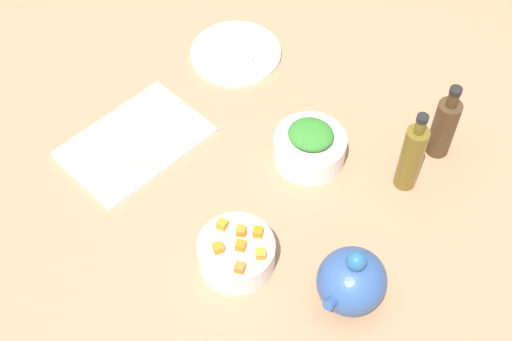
# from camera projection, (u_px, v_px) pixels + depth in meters

# --- Properties ---
(tabletop) EXTENTS (1.90, 1.90, 0.03)m
(tabletop) POSITION_uv_depth(u_px,v_px,m) (256.00, 189.00, 1.45)
(tabletop) COLOR #A07252
(tabletop) RESTS_ON ground
(cutting_board) EXTENTS (0.32, 0.23, 0.01)m
(cutting_board) POSITION_uv_depth(u_px,v_px,m) (135.00, 142.00, 1.51)
(cutting_board) COLOR white
(cutting_board) RESTS_ON tabletop
(plate_tofu) EXTENTS (0.22, 0.22, 0.01)m
(plate_tofu) POSITION_uv_depth(u_px,v_px,m) (236.00, 53.00, 1.67)
(plate_tofu) COLOR white
(plate_tofu) RESTS_ON tabletop
(bowl_greens) EXTENTS (0.15, 0.15, 0.06)m
(bowl_greens) POSITION_uv_depth(u_px,v_px,m) (309.00, 149.00, 1.46)
(bowl_greens) COLOR white
(bowl_greens) RESTS_ON tabletop
(bowl_carrots) EXTENTS (0.15, 0.15, 0.06)m
(bowl_carrots) POSITION_uv_depth(u_px,v_px,m) (236.00, 253.00, 1.31)
(bowl_carrots) COLOR white
(bowl_carrots) RESTS_ON tabletop
(teapot) EXTENTS (0.15, 0.13, 0.15)m
(teapot) POSITION_uv_depth(u_px,v_px,m) (352.00, 281.00, 1.24)
(teapot) COLOR #2F508E
(teapot) RESTS_ON tabletop
(bottle_0) EXTENTS (0.05, 0.05, 0.19)m
(bottle_0) POSITION_uv_depth(u_px,v_px,m) (444.00, 126.00, 1.44)
(bottle_0) COLOR #442E1B
(bottle_0) RESTS_ON tabletop
(bottle_1) EXTENTS (0.05, 0.05, 0.21)m
(bottle_1) POSITION_uv_depth(u_px,v_px,m) (411.00, 157.00, 1.38)
(bottle_1) COLOR brown
(bottle_1) RESTS_ON tabletop
(carrot_cube_0) EXTENTS (0.03, 0.03, 0.02)m
(carrot_cube_0) POSITION_uv_depth(u_px,v_px,m) (260.00, 254.00, 1.26)
(carrot_cube_0) COLOR orange
(carrot_cube_0) RESTS_ON bowl_carrots
(carrot_cube_1) EXTENTS (0.02, 0.02, 0.02)m
(carrot_cube_1) POSITION_uv_depth(u_px,v_px,m) (241.00, 231.00, 1.29)
(carrot_cube_1) COLOR orange
(carrot_cube_1) RESTS_ON bowl_carrots
(carrot_cube_2) EXTENTS (0.02, 0.02, 0.02)m
(carrot_cube_2) POSITION_uv_depth(u_px,v_px,m) (218.00, 248.00, 1.27)
(carrot_cube_2) COLOR orange
(carrot_cube_2) RESTS_ON bowl_carrots
(carrot_cube_3) EXTENTS (0.02, 0.02, 0.02)m
(carrot_cube_3) POSITION_uv_depth(u_px,v_px,m) (240.00, 268.00, 1.24)
(carrot_cube_3) COLOR orange
(carrot_cube_3) RESTS_ON bowl_carrots
(carrot_cube_4) EXTENTS (0.02, 0.02, 0.02)m
(carrot_cube_4) POSITION_uv_depth(u_px,v_px,m) (222.00, 224.00, 1.30)
(carrot_cube_4) COLOR orange
(carrot_cube_4) RESTS_ON bowl_carrots
(carrot_cube_5) EXTENTS (0.02, 0.02, 0.02)m
(carrot_cube_5) POSITION_uv_depth(u_px,v_px,m) (241.00, 246.00, 1.27)
(carrot_cube_5) COLOR orange
(carrot_cube_5) RESTS_ON bowl_carrots
(carrot_cube_6) EXTENTS (0.02, 0.02, 0.02)m
(carrot_cube_6) POSITION_uv_depth(u_px,v_px,m) (258.00, 232.00, 1.29)
(carrot_cube_6) COLOR orange
(carrot_cube_6) RESTS_ON bowl_carrots
(chopped_greens_mound) EXTENTS (0.11, 0.12, 0.03)m
(chopped_greens_mound) POSITION_uv_depth(u_px,v_px,m) (311.00, 134.00, 1.42)
(chopped_greens_mound) COLOR #317628
(chopped_greens_mound) RESTS_ON bowl_greens
(tofu_cube_0) EXTENTS (0.03, 0.03, 0.02)m
(tofu_cube_0) POSITION_uv_depth(u_px,v_px,m) (217.00, 50.00, 1.66)
(tofu_cube_0) COLOR white
(tofu_cube_0) RESTS_ON plate_tofu
(tofu_cube_1) EXTENTS (0.03, 0.03, 0.02)m
(tofu_cube_1) POSITION_uv_depth(u_px,v_px,m) (244.00, 44.00, 1.67)
(tofu_cube_1) COLOR white
(tofu_cube_1) RESTS_ON plate_tofu
(tofu_cube_2) EXTENTS (0.03, 0.03, 0.02)m
(tofu_cube_2) POSITION_uv_depth(u_px,v_px,m) (246.00, 57.00, 1.64)
(tofu_cube_2) COLOR white
(tofu_cube_2) RESTS_ON plate_tofu
(tofu_cube_3) EXTENTS (0.03, 0.03, 0.02)m
(tofu_cube_3) POSITION_uv_depth(u_px,v_px,m) (232.00, 53.00, 1.65)
(tofu_cube_3) COLOR white
(tofu_cube_3) RESTS_ON plate_tofu
(tofu_cube_4) EXTENTS (0.02, 0.02, 0.02)m
(tofu_cube_4) POSITION_uv_depth(u_px,v_px,m) (231.00, 38.00, 1.68)
(tofu_cube_4) COLOR white
(tofu_cube_4) RESTS_ON plate_tofu
(dumpling_0) EXTENTS (0.08, 0.08, 0.03)m
(dumpling_0) POSITION_uv_depth(u_px,v_px,m) (115.00, 153.00, 1.46)
(dumpling_0) COLOR beige
(dumpling_0) RESTS_ON cutting_board
(dumpling_1) EXTENTS (0.06, 0.06, 0.03)m
(dumpling_1) POSITION_uv_depth(u_px,v_px,m) (137.00, 165.00, 1.44)
(dumpling_1) COLOR beige
(dumpling_1) RESTS_ON cutting_board
(dumpling_2) EXTENTS (0.06, 0.06, 0.02)m
(dumpling_2) POSITION_uv_depth(u_px,v_px,m) (137.00, 122.00, 1.52)
(dumpling_2) COLOR beige
(dumpling_2) RESTS_ON cutting_board
(dumpling_3) EXTENTS (0.05, 0.05, 0.03)m
(dumpling_3) POSITION_uv_depth(u_px,v_px,m) (178.00, 126.00, 1.51)
(dumpling_3) COLOR beige
(dumpling_3) RESTS_ON cutting_board
(dumpling_4) EXTENTS (0.06, 0.07, 0.02)m
(dumpling_4) POSITION_uv_depth(u_px,v_px,m) (157.00, 111.00, 1.54)
(dumpling_4) COLOR beige
(dumpling_4) RESTS_ON cutting_board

